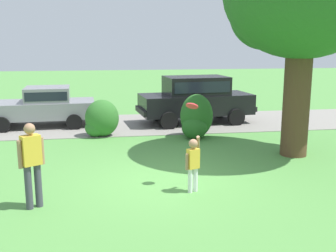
# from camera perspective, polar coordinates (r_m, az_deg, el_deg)

# --- Properties ---
(ground_plane) EXTENTS (80.00, 80.00, 0.00)m
(ground_plane) POSITION_cam_1_polar(r_m,az_deg,el_deg) (9.82, -0.38, -7.75)
(ground_plane) COLOR #518E42
(driveway_strip) EXTENTS (28.00, 4.40, 0.02)m
(driveway_strip) POSITION_cam_1_polar(r_m,az_deg,el_deg) (16.53, -3.93, 0.31)
(driveway_strip) COLOR gray
(driveway_strip) RESTS_ON ground
(shrub_near_tree) EXTENTS (1.20, 0.97, 1.31)m
(shrub_near_tree) POSITION_cam_1_polar(r_m,az_deg,el_deg) (14.43, -9.47, 0.85)
(shrub_near_tree) COLOR #33702B
(shrub_near_tree) RESTS_ON ground
(shrub_centre_left) EXTENTS (1.14, 1.22, 1.52)m
(shrub_centre_left) POSITION_cam_1_polar(r_m,az_deg,el_deg) (14.09, 3.97, 1.03)
(shrub_centre_left) COLOR #286023
(shrub_centre_left) RESTS_ON ground
(parked_sedan) EXTENTS (4.50, 2.29, 1.56)m
(parked_sedan) POSITION_cam_1_polar(r_m,az_deg,el_deg) (16.68, -17.29, 2.83)
(parked_sedan) COLOR gray
(parked_sedan) RESTS_ON ground
(parked_suv) EXTENTS (4.86, 2.47, 1.92)m
(parked_suv) POSITION_cam_1_polar(r_m,az_deg,el_deg) (16.59, 3.93, 4.09)
(parked_suv) COLOR black
(parked_suv) RESTS_ON ground
(child_thrower) EXTENTS (0.39, 0.37, 1.29)m
(child_thrower) POSITION_cam_1_polar(r_m,az_deg,el_deg) (8.93, 3.56, -4.94)
(child_thrower) COLOR white
(child_thrower) RESTS_ON ground
(frisbee) EXTENTS (0.31, 0.26, 0.24)m
(frisbee) POSITION_cam_1_polar(r_m,az_deg,el_deg) (9.09, 3.40, 2.85)
(frisbee) COLOR red
(adult_onlooker) EXTENTS (0.47, 0.37, 1.74)m
(adult_onlooker) POSITION_cam_1_polar(r_m,az_deg,el_deg) (8.43, -18.68, -4.68)
(adult_onlooker) COLOR #3F3F4C
(adult_onlooker) RESTS_ON ground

